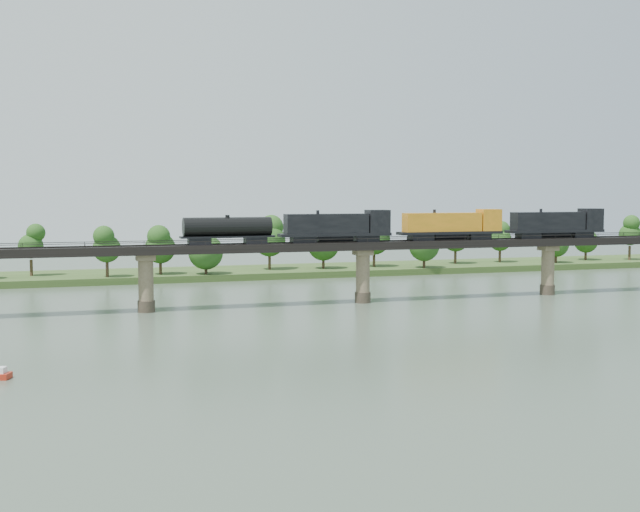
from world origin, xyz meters
name	(u,v)px	position (x,y,z in m)	size (l,w,h in m)	color
ground	(431,328)	(0.00, 0.00, 0.00)	(400.00, 400.00, 0.00)	#384738
far_bank	(287,271)	(0.00, 85.00, 0.80)	(300.00, 24.00, 1.60)	#2C451B
bridge	(363,274)	(0.00, 30.00, 5.46)	(236.00, 30.00, 11.50)	#473A2D
bridge_superstructure	(363,240)	(0.00, 30.00, 11.79)	(220.00, 4.90, 0.75)	black
far_treeline	(259,241)	(-8.21, 80.52, 8.83)	(289.06, 17.54, 13.60)	#382619
freight_train	(414,226)	(10.35, 30.00, 14.33)	(86.13, 3.36, 5.93)	black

